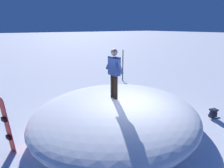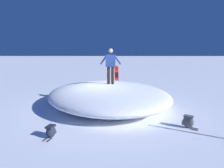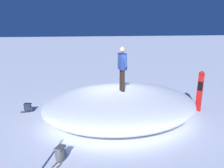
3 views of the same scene
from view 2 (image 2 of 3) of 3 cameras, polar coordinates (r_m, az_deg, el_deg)
The scene contains 6 objects.
ground at distance 8.99m, azimuth -4.84°, elevation -6.92°, with size 240.00×240.00×0.00m, color white.
snow_mound at distance 8.99m, azimuth -1.21°, elevation -3.35°, with size 5.73×6.48×1.07m, color white.
snowboarder_standing at distance 8.77m, azimuth -0.46°, elevation 6.52°, with size 0.24×1.05×1.74m.
snowboard_primary_upright at distance 12.29m, azimuth 1.49°, elevation 2.01°, with size 0.24×0.31×1.73m.
backpack_near at distance 6.06m, azimuth -18.90°, elevation -14.06°, with size 0.53×0.34×0.39m.
backpack_far at distance 6.93m, azimuth 23.09°, elevation -10.95°, with size 0.47×0.54×0.46m.
Camera 2 is at (8.56, 0.85, 2.63)m, focal length 28.63 mm.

